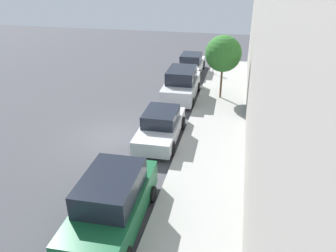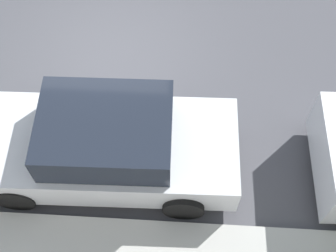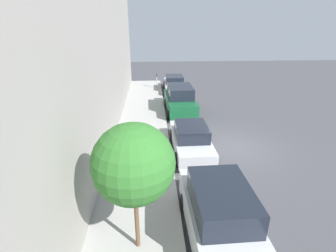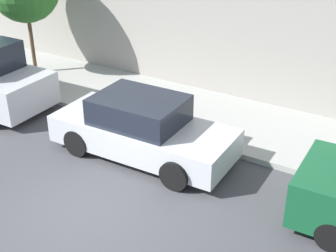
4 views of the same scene
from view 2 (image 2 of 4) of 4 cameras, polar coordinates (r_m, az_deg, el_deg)
ground_plane at (r=9.85m, az=-6.89°, el=8.34°), size 60.00×60.00×0.00m
parked_sedan_third at (r=7.89m, az=-7.75°, el=-2.34°), size 1.92×4.54×1.54m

